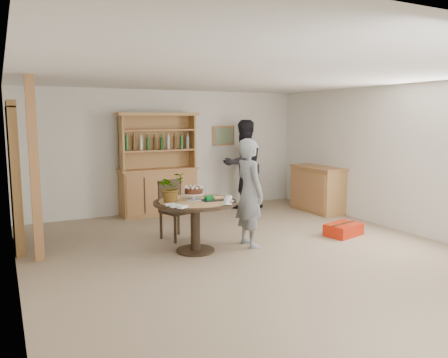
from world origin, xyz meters
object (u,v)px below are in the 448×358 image
at_px(hutch, 158,180).
at_px(red_suitcase, 343,229).
at_px(dining_chair, 173,206).
at_px(teen_boy, 249,193).
at_px(sideboard, 317,189).
at_px(dining_table, 195,211).
at_px(adult_person, 243,164).

bearing_deg(hutch, red_suitcase, -53.43).
bearing_deg(dining_chair, teen_boy, -64.68).
xyz_separation_m(sideboard, teen_boy, (-2.53, -1.50, 0.35)).
xyz_separation_m(dining_table, teen_boy, (0.85, -0.10, 0.21)).
bearing_deg(dining_table, adult_person, 47.89).
relative_size(hutch, dining_table, 1.70).
height_order(sideboard, red_suitcase, sideboard).
relative_size(sideboard, teen_boy, 0.77).
distance_m(adult_person, red_suitcase, 2.88).
xyz_separation_m(sideboard, red_suitcase, (-0.84, -1.72, -0.37)).
bearing_deg(sideboard, red_suitcase, -115.98).
relative_size(teen_boy, red_suitcase, 2.42).
height_order(hutch, adult_person, hutch).
xyz_separation_m(hutch, dining_chair, (-0.36, -1.82, -0.15)).
distance_m(dining_chair, teen_boy, 1.30).
bearing_deg(adult_person, red_suitcase, 98.17).
distance_m(sideboard, dining_chair, 3.45).
relative_size(dining_table, red_suitcase, 1.78).
bearing_deg(adult_person, teen_boy, 62.71).
bearing_deg(red_suitcase, dining_table, 159.63).
distance_m(hutch, sideboard, 3.29).
bearing_deg(dining_table, sideboard, 22.56).
bearing_deg(red_suitcase, teen_boy, 159.37).
bearing_deg(hutch, dining_chair, -101.24).
bearing_deg(dining_chair, red_suitcase, -42.19).
bearing_deg(adult_person, dining_chair, 36.22).
bearing_deg(sideboard, dining_chair, -170.37).
distance_m(hutch, teen_boy, 2.79).
height_order(dining_chair, red_suitcase, dining_chair).
relative_size(hutch, red_suitcase, 3.02).
height_order(hutch, red_suitcase, hutch).
bearing_deg(sideboard, adult_person, 140.32).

